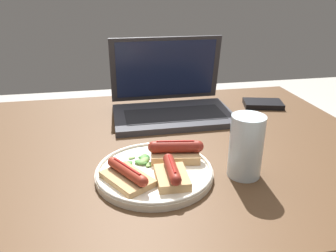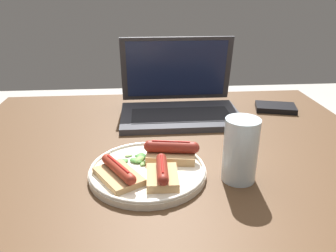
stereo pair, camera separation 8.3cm
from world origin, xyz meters
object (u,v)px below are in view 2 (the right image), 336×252
object	(u,v)px
drinking_glass	(240,150)
external_drive	(275,108)
plate	(148,171)
laptop	(179,102)

from	to	relation	value
drinking_glass	external_drive	size ratio (longest dim) A/B	0.95
plate	external_drive	distance (m)	0.58
plate	external_drive	bearing A→B (deg)	40.64
plate	drinking_glass	xyz separation A→B (m)	(0.19, -0.03, 0.06)
external_drive	laptop	bearing A→B (deg)	-163.18
laptop	external_drive	xyz separation A→B (m)	(0.33, 0.01, -0.03)
laptop	external_drive	world-z (taller)	laptop
drinking_glass	external_drive	world-z (taller)	drinking_glass
plate	drinking_glass	world-z (taller)	drinking_glass
laptop	plate	size ratio (longest dim) A/B	1.44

